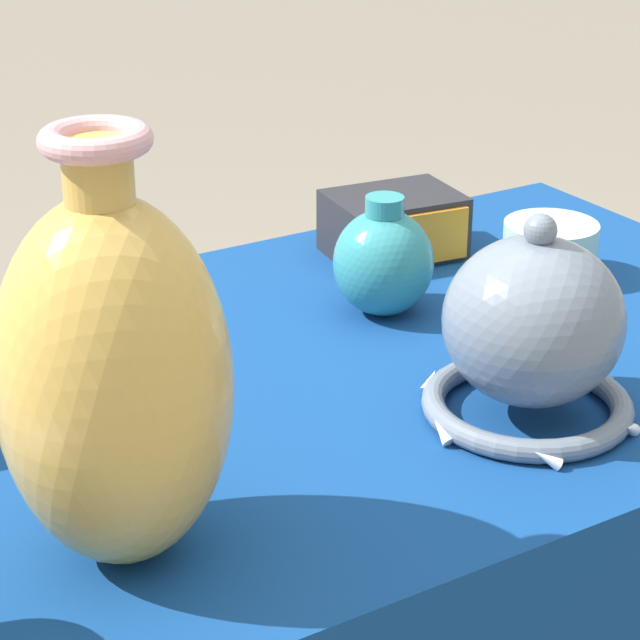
{
  "coord_description": "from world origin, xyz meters",
  "views": [
    {
      "loc": [
        -0.54,
        -0.96,
        1.35
      ],
      "look_at": [
        -0.05,
        -0.15,
        0.92
      ],
      "focal_mm": 70.0,
      "sensor_mm": 36.0,
      "label": 1
    }
  ],
  "objects_px": {
    "pot_squat_celadon": "(550,250)",
    "mosaic_tile_box": "(394,225)",
    "jar_round_teal": "(383,261)",
    "vase_tall_bulbous": "(114,379)",
    "vase_dome_bell": "(532,335)"
  },
  "relations": [
    {
      "from": "vase_tall_bulbous",
      "to": "vase_dome_bell",
      "type": "xyz_separation_m",
      "value": [
        0.41,
        0.01,
        -0.07
      ]
    },
    {
      "from": "pot_squat_celadon",
      "to": "mosaic_tile_box",
      "type": "bearing_deg",
      "value": 127.89
    },
    {
      "from": "vase_tall_bulbous",
      "to": "jar_round_teal",
      "type": "height_order",
      "value": "vase_tall_bulbous"
    },
    {
      "from": "mosaic_tile_box",
      "to": "jar_round_teal",
      "type": "bearing_deg",
      "value": -121.47
    },
    {
      "from": "jar_round_teal",
      "to": "pot_squat_celadon",
      "type": "bearing_deg",
      "value": -3.28
    },
    {
      "from": "vase_tall_bulbous",
      "to": "jar_round_teal",
      "type": "relative_size",
      "value": 2.52
    },
    {
      "from": "mosaic_tile_box",
      "to": "jar_round_teal",
      "type": "height_order",
      "value": "jar_round_teal"
    },
    {
      "from": "mosaic_tile_box",
      "to": "pot_squat_celadon",
      "type": "xyz_separation_m",
      "value": [
        0.12,
        -0.15,
        -0.01
      ]
    },
    {
      "from": "vase_tall_bulbous",
      "to": "pot_squat_celadon",
      "type": "bearing_deg",
      "value": 22.09
    },
    {
      "from": "mosaic_tile_box",
      "to": "vase_tall_bulbous",
      "type": "bearing_deg",
      "value": -135.26
    },
    {
      "from": "vase_tall_bulbous",
      "to": "jar_round_teal",
      "type": "bearing_deg",
      "value": 33.2
    },
    {
      "from": "vase_dome_bell",
      "to": "jar_round_teal",
      "type": "relative_size",
      "value": 1.56
    },
    {
      "from": "mosaic_tile_box",
      "to": "jar_round_teal",
      "type": "xyz_separation_m",
      "value": [
        -0.11,
        -0.14,
        0.02
      ]
    },
    {
      "from": "pot_squat_celadon",
      "to": "jar_round_teal",
      "type": "xyz_separation_m",
      "value": [
        -0.23,
        0.01,
        0.03
      ]
    },
    {
      "from": "mosaic_tile_box",
      "to": "jar_round_teal",
      "type": "relative_size",
      "value": 1.25
    }
  ]
}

